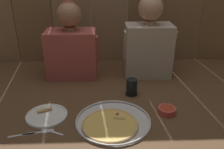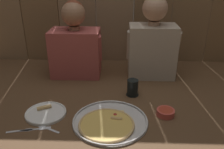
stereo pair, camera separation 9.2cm
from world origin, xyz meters
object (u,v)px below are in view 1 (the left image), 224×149
object	(u,v)px
drinking_glass	(132,87)
diner_left	(71,45)
diner_right	(149,40)
pizza_tray	(113,122)
dinner_plate	(47,115)
dipping_bowl	(167,110)

from	to	relation	value
drinking_glass	diner_left	bearing A→B (deg)	143.04
drinking_glass	diner_right	distance (m)	0.42
pizza_tray	dinner_plate	bearing A→B (deg)	167.90
dipping_bowl	diner_right	distance (m)	0.61
diner_left	pizza_tray	bearing A→B (deg)	-66.24
dinner_plate	diner_right	xyz separation A→B (m)	(0.66, 0.56, 0.27)
pizza_tray	diner_left	bearing A→B (deg)	113.76
dinner_plate	diner_right	distance (m)	0.91
dipping_bowl	diner_right	xyz separation A→B (m)	(-0.03, 0.55, 0.26)
diner_left	diner_right	distance (m)	0.57
dipping_bowl	diner_right	size ratio (longest dim) A/B	0.17
diner_right	dipping_bowl	bearing A→B (deg)	-87.32
drinking_glass	dipping_bowl	distance (m)	0.29
dipping_bowl	diner_left	distance (m)	0.84
dinner_plate	drinking_glass	bearing A→B (deg)	25.72
dinner_plate	dipping_bowl	distance (m)	0.69
dinner_plate	diner_left	bearing A→B (deg)	81.09
dipping_bowl	diner_right	world-z (taller)	diner_right
diner_right	pizza_tray	bearing A→B (deg)	-114.44
diner_left	drinking_glass	bearing A→B (deg)	-36.96
dipping_bowl	dinner_plate	bearing A→B (deg)	-178.91
diner_right	dinner_plate	bearing A→B (deg)	-139.68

